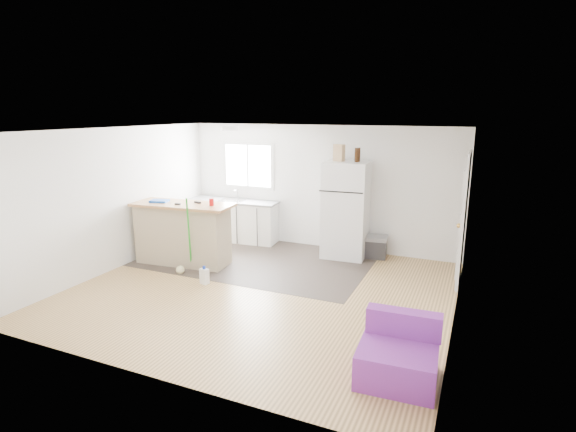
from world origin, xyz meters
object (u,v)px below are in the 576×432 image
(refrigerator, at_px, (346,210))
(mop, at_px, (183,260))
(cooler, at_px, (372,246))
(blue_tray, at_px, (159,201))
(bottle_right, at_px, (358,155))
(bottle_left, at_px, (357,155))
(purple_seat, at_px, (398,357))
(cleaner_jug, at_px, (204,276))
(red_cup, at_px, (211,202))
(kitchen_cabinets, at_px, (234,220))
(peninsula, at_px, (183,233))
(cardboard_box, at_px, (339,153))

(refrigerator, xyz_separation_m, mop, (-2.22, -1.99, -0.66))
(cooler, height_order, blue_tray, blue_tray)
(blue_tray, relative_size, bottle_right, 1.20)
(bottle_left, bearing_deg, purple_seat, -67.71)
(cooler, xyz_separation_m, bottle_right, (-0.30, -0.11, 1.69))
(refrigerator, xyz_separation_m, bottle_right, (0.19, 0.02, 1.01))
(cleaner_jug, height_order, mop, mop)
(red_cup, relative_size, bottle_right, 0.48)
(purple_seat, relative_size, bottle_left, 3.25)
(bottle_right, bearing_deg, red_cup, -144.46)
(bottle_right, bearing_deg, refrigerator, -174.97)
(refrigerator, bearing_deg, blue_tray, -155.14)
(bottle_left, xyz_separation_m, bottle_right, (0.01, 0.06, 0.00))
(kitchen_cabinets, xyz_separation_m, cooler, (2.94, 0.04, -0.23))
(mop, relative_size, bottle_right, 5.27)
(cleaner_jug, height_order, blue_tray, blue_tray)
(refrigerator, height_order, cooler, refrigerator)
(red_cup, distance_m, bottle_right, 2.71)
(red_cup, bearing_deg, kitchen_cabinets, 107.98)
(cooler, relative_size, red_cup, 4.76)
(peninsula, xyz_separation_m, red_cup, (0.59, 0.05, 0.60))
(refrigerator, distance_m, purple_seat, 4.01)
(purple_seat, xyz_separation_m, mop, (-3.85, 1.61, -0.00))
(peninsula, distance_m, blue_tray, 0.70)
(mop, distance_m, red_cup, 1.08)
(peninsula, bearing_deg, purple_seat, -31.71)
(refrigerator, distance_m, cleaner_jug, 2.87)
(kitchen_cabinets, relative_size, cardboard_box, 6.53)
(cooler, height_order, mop, mop)
(refrigerator, bearing_deg, kitchen_cabinets, 174.31)
(bottle_right, bearing_deg, bottle_left, -102.98)
(mop, distance_m, bottle_right, 3.55)
(peninsula, relative_size, mop, 1.39)
(cleaner_jug, distance_m, bottle_left, 3.35)
(cardboard_box, height_order, bottle_right, cardboard_box)
(purple_seat, distance_m, bottle_left, 4.19)
(refrigerator, xyz_separation_m, cleaner_jug, (-1.62, -2.25, -0.76))
(mop, xyz_separation_m, red_cup, (0.29, 0.49, 0.92))
(kitchen_cabinets, bearing_deg, red_cup, -77.04)
(cooler, distance_m, cleaner_jug, 3.18)
(purple_seat, relative_size, bottle_right, 3.25)
(refrigerator, relative_size, bottle_right, 7.10)
(peninsula, xyz_separation_m, blue_tray, (-0.43, -0.06, 0.56))
(kitchen_cabinets, distance_m, peninsula, 1.64)
(refrigerator, xyz_separation_m, purple_seat, (1.63, -3.60, -0.66))
(kitchen_cabinets, distance_m, blue_tray, 1.89)
(cleaner_jug, xyz_separation_m, bottle_right, (1.81, 2.26, 1.77))
(peninsula, distance_m, bottle_left, 3.37)
(refrigerator, relative_size, purple_seat, 2.18)
(bottle_right, bearing_deg, purple_seat, -68.24)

